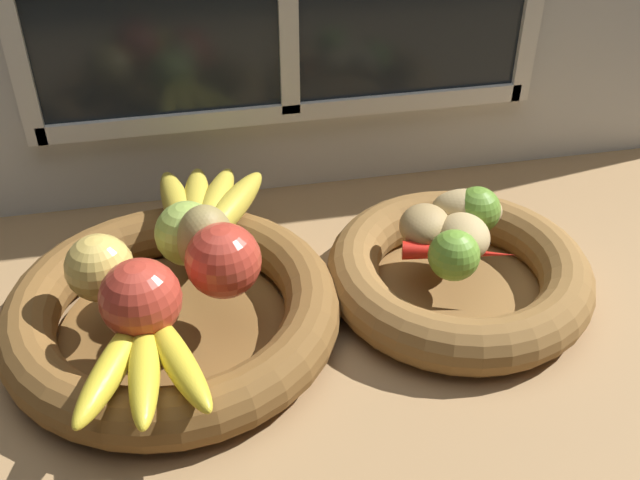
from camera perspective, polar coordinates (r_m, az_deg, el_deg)
name	(u,v)px	position (r cm, az deg, el deg)	size (l,w,h in cm)	color
ground_plane	(335,328)	(84.74, 1.16, -6.71)	(140.00, 90.00, 3.00)	#9E774C
fruit_bowl_left	(173,312)	(81.74, -11.15, -5.41)	(35.92, 35.92, 5.96)	brown
fruit_bowl_right	(458,274)	(86.63, 10.48, -2.57)	(30.11, 30.11, 5.96)	brown
apple_red_right	(223,259)	(76.39, -7.39, -1.48)	(7.80, 7.80, 7.80)	#B73828
apple_red_front	(141,299)	(72.90, -13.50, -4.38)	(7.87, 7.87, 7.87)	#B73828
apple_green_back	(188,233)	(81.34, -10.06, 0.50)	(7.03, 7.03, 7.03)	#99B74C
apple_golden_left	(100,268)	(78.58, -16.44, -2.04)	(6.95, 6.95, 6.95)	#DBB756
pear_brown	(205,240)	(79.35, -8.74, 0.02)	(6.34, 5.92, 7.86)	olive
banana_bunch_front	(145,360)	(70.35, -13.20, -8.88)	(13.68, 16.55, 2.84)	gold
banana_bunch_back	(204,210)	(88.18, -8.82, 2.25)	(14.53, 18.95, 3.31)	gold
potato_large	(463,236)	(83.48, 10.87, 0.29)	(6.85, 5.76, 4.36)	tan
potato_oblong	(425,226)	(84.41, 7.98, 1.08)	(6.39, 5.72, 4.39)	#A38451
potato_back	(467,210)	(87.24, 11.10, 2.23)	(8.09, 5.07, 4.98)	tan
lime_near	(454,255)	(79.48, 10.16, -1.15)	(5.48, 5.48, 5.48)	#6B9E33
lime_far	(477,210)	(87.08, 11.85, 2.24)	(5.45, 5.45, 5.45)	olive
chili_pepper	(458,251)	(83.04, 10.45, -0.81)	(2.13, 2.13, 12.27)	red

